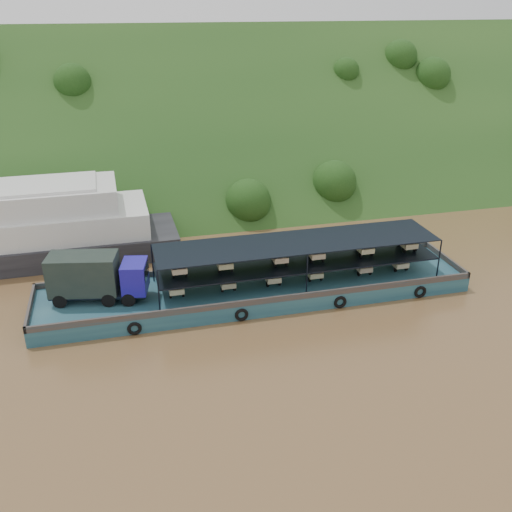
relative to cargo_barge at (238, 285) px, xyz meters
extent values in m
plane|color=brown|center=(3.71, -2.04, -1.23)|extent=(160.00, 160.00, 0.00)
cube|color=#193D16|center=(3.71, 33.96, -1.23)|extent=(140.00, 39.60, 39.60)
cube|color=#163C4E|center=(1.43, -0.05, -0.63)|extent=(35.00, 7.00, 1.20)
cube|color=#592D19|center=(1.43, 3.35, 0.22)|extent=(35.00, 0.20, 0.50)
cube|color=#592D19|center=(1.43, -3.45, 0.22)|extent=(35.00, 0.20, 0.50)
cube|color=#592D19|center=(18.83, -0.05, 0.22)|extent=(0.20, 7.00, 0.50)
cube|color=#592D19|center=(-15.97, -0.05, 0.22)|extent=(0.20, 7.00, 0.50)
torus|color=black|center=(-8.57, -3.60, -0.68)|extent=(1.06, 0.26, 1.06)
torus|color=black|center=(-0.57, -3.60, -0.68)|extent=(1.06, 0.26, 1.06)
torus|color=black|center=(7.43, -3.60, -0.68)|extent=(1.06, 0.26, 1.06)
torus|color=black|center=(14.43, -3.60, -0.68)|extent=(1.06, 0.26, 1.06)
cylinder|color=black|center=(-13.78, -0.21, 0.50)|extent=(1.12, 0.58, 1.07)
cylinder|color=black|center=(-13.33, 1.98, 0.50)|extent=(1.12, 0.58, 1.07)
cylinder|color=black|center=(-10.23, -0.94, 0.50)|extent=(1.12, 0.58, 1.07)
cylinder|color=black|center=(-9.78, 1.25, 0.50)|extent=(1.12, 0.58, 1.07)
cylinder|color=black|center=(-8.77, -1.24, 0.50)|extent=(1.12, 0.58, 1.07)
cylinder|color=black|center=(-8.32, 0.95, 0.50)|extent=(1.12, 0.58, 1.07)
cube|color=black|center=(-10.84, 0.33, 0.66)|extent=(7.57, 3.75, 0.21)
cube|color=#1D1591|center=(-8.12, -0.23, 1.89)|extent=(2.29, 2.87, 2.34)
cube|color=black|center=(-7.24, -0.41, 2.31)|extent=(0.49, 2.10, 0.96)
cube|color=black|center=(-11.88, 0.54, 2.21)|extent=(5.52, 3.53, 2.98)
cube|color=black|center=(4.93, -0.05, 1.63)|extent=(23.00, 5.00, 0.12)
cube|color=black|center=(4.93, -0.05, 3.27)|extent=(23.00, 5.00, 0.08)
cylinder|color=black|center=(-6.57, -2.55, 1.62)|extent=(0.12, 0.12, 3.30)
cylinder|color=black|center=(-6.57, 2.45, 1.62)|extent=(0.12, 0.12, 3.30)
cylinder|color=black|center=(4.93, -2.55, 1.62)|extent=(0.12, 0.12, 3.30)
cylinder|color=black|center=(4.93, 2.45, 1.62)|extent=(0.12, 0.12, 3.30)
cylinder|color=black|center=(16.43, -2.55, 1.62)|extent=(0.12, 0.12, 3.30)
cylinder|color=black|center=(16.43, 2.45, 1.62)|extent=(0.12, 0.12, 3.30)
cylinder|color=black|center=(-5.10, 1.00, 0.23)|extent=(0.12, 0.52, 0.52)
cylinder|color=black|center=(-5.60, -0.80, 0.23)|extent=(0.14, 0.52, 0.52)
cylinder|color=black|center=(-4.60, -0.80, 0.23)|extent=(0.14, 0.52, 0.52)
cube|color=beige|center=(-5.10, -0.45, 0.57)|extent=(1.15, 1.50, 0.44)
cube|color=#BC0C0D|center=(-5.10, 0.70, 0.75)|extent=(0.55, 0.80, 0.80)
cube|color=#BC0C0D|center=(-5.10, 0.50, 1.25)|extent=(0.50, 0.10, 0.10)
cylinder|color=black|center=(-1.00, 1.00, 0.23)|extent=(0.12, 0.52, 0.52)
cylinder|color=black|center=(-1.50, -0.80, 0.23)|extent=(0.14, 0.52, 0.52)
cylinder|color=black|center=(-0.50, -0.80, 0.23)|extent=(0.14, 0.52, 0.52)
cube|color=tan|center=(-1.00, -0.45, 0.57)|extent=(1.15, 1.50, 0.44)
cube|color=red|center=(-1.00, 0.70, 0.75)|extent=(0.55, 0.80, 0.80)
cube|color=red|center=(-1.00, 0.50, 1.25)|extent=(0.50, 0.10, 0.10)
cylinder|color=black|center=(2.73, 1.00, 0.23)|extent=(0.12, 0.52, 0.52)
cylinder|color=black|center=(2.23, -0.80, 0.23)|extent=(0.14, 0.52, 0.52)
cylinder|color=black|center=(3.23, -0.80, 0.23)|extent=(0.14, 0.52, 0.52)
cube|color=beige|center=(2.73, -0.45, 0.57)|extent=(1.15, 1.50, 0.44)
cube|color=red|center=(2.73, 0.70, 0.75)|extent=(0.55, 0.80, 0.80)
cube|color=red|center=(2.73, 0.50, 1.25)|extent=(0.50, 0.10, 0.10)
cylinder|color=black|center=(6.31, 1.00, 0.23)|extent=(0.12, 0.52, 0.52)
cylinder|color=black|center=(5.81, -0.80, 0.23)|extent=(0.14, 0.52, 0.52)
cylinder|color=black|center=(6.81, -0.80, 0.23)|extent=(0.14, 0.52, 0.52)
cube|color=beige|center=(6.31, -0.45, 0.57)|extent=(1.15, 1.50, 0.44)
cube|color=red|center=(6.31, 0.70, 0.75)|extent=(0.55, 0.80, 0.80)
cube|color=red|center=(6.31, 0.50, 1.25)|extent=(0.50, 0.10, 0.10)
cylinder|color=black|center=(10.67, 1.00, 0.23)|extent=(0.12, 0.52, 0.52)
cylinder|color=black|center=(10.17, -0.80, 0.23)|extent=(0.14, 0.52, 0.52)
cylinder|color=black|center=(11.17, -0.80, 0.23)|extent=(0.14, 0.52, 0.52)
cube|color=tan|center=(10.67, -0.45, 0.57)|extent=(1.15, 1.50, 0.44)
cube|color=red|center=(10.67, 0.70, 0.75)|extent=(0.55, 0.80, 0.80)
cube|color=red|center=(10.67, 0.50, 1.25)|extent=(0.50, 0.10, 0.10)
cylinder|color=black|center=(14.01, 1.00, 0.23)|extent=(0.12, 0.52, 0.52)
cylinder|color=black|center=(13.51, -0.80, 0.23)|extent=(0.14, 0.52, 0.52)
cylinder|color=black|center=(14.51, -0.80, 0.23)|extent=(0.14, 0.52, 0.52)
cube|color=beige|center=(14.01, -0.45, 0.57)|extent=(1.15, 1.50, 0.44)
cube|color=#B92C0C|center=(14.01, 0.70, 0.75)|extent=(0.55, 0.80, 0.80)
cube|color=#B92C0C|center=(14.01, 0.50, 1.25)|extent=(0.50, 0.10, 0.10)
cylinder|color=black|center=(-4.78, 1.00, 1.95)|extent=(0.12, 0.52, 0.52)
cylinder|color=black|center=(-5.28, -0.80, 1.95)|extent=(0.14, 0.52, 0.52)
cylinder|color=black|center=(-4.28, -0.80, 1.95)|extent=(0.14, 0.52, 0.52)
cube|color=beige|center=(-4.78, -0.45, 2.29)|extent=(1.15, 1.50, 0.44)
cube|color=beige|center=(-4.78, 0.70, 2.47)|extent=(0.55, 0.80, 0.80)
cube|color=beige|center=(-4.78, 0.50, 2.97)|extent=(0.50, 0.10, 0.10)
cylinder|color=black|center=(-1.20, 1.00, 1.95)|extent=(0.12, 0.52, 0.52)
cylinder|color=black|center=(-1.70, -0.80, 1.95)|extent=(0.14, 0.52, 0.52)
cylinder|color=black|center=(-0.70, -0.80, 1.95)|extent=(0.14, 0.52, 0.52)
cube|color=#C4BF8A|center=(-1.20, -0.45, 2.29)|extent=(1.15, 1.50, 0.44)
cube|color=#1B20A4|center=(-1.20, 0.70, 2.47)|extent=(0.55, 0.80, 0.80)
cube|color=#1B20A4|center=(-1.20, 0.50, 2.97)|extent=(0.50, 0.10, 0.10)
cylinder|color=black|center=(3.29, 1.00, 1.95)|extent=(0.12, 0.52, 0.52)
cylinder|color=black|center=(2.79, -0.80, 1.95)|extent=(0.14, 0.52, 0.52)
cylinder|color=black|center=(3.79, -0.80, 1.95)|extent=(0.14, 0.52, 0.52)
cube|color=beige|center=(3.29, -0.45, 2.29)|extent=(1.15, 1.50, 0.44)
cube|color=#B4170C|center=(3.29, 0.70, 2.47)|extent=(0.55, 0.80, 0.80)
cube|color=#B4170C|center=(3.29, 0.50, 2.97)|extent=(0.50, 0.10, 0.10)
cylinder|color=black|center=(6.38, 1.00, 1.95)|extent=(0.12, 0.52, 0.52)
cylinder|color=black|center=(5.88, -0.80, 1.95)|extent=(0.14, 0.52, 0.52)
cylinder|color=black|center=(6.88, -0.80, 1.95)|extent=(0.14, 0.52, 0.52)
cube|color=beige|center=(6.38, -0.45, 2.29)|extent=(1.15, 1.50, 0.44)
cube|color=#C9C38E|center=(6.38, 0.70, 2.47)|extent=(0.55, 0.80, 0.80)
cube|color=#C9C38E|center=(6.38, 0.50, 2.97)|extent=(0.50, 0.10, 0.10)
cylinder|color=black|center=(10.67, 1.00, 1.95)|extent=(0.12, 0.52, 0.52)
cylinder|color=black|center=(10.17, -0.80, 1.95)|extent=(0.14, 0.52, 0.52)
cylinder|color=black|center=(11.17, -0.80, 1.95)|extent=(0.14, 0.52, 0.52)
cube|color=beige|center=(10.67, -0.45, 2.29)|extent=(1.15, 1.50, 0.44)
cube|color=red|center=(10.67, 0.70, 2.47)|extent=(0.55, 0.80, 0.80)
cube|color=red|center=(10.67, 0.50, 2.97)|extent=(0.50, 0.10, 0.10)
cylinder|color=black|center=(14.63, 1.00, 1.95)|extent=(0.12, 0.52, 0.52)
cylinder|color=black|center=(14.13, -0.80, 1.95)|extent=(0.14, 0.52, 0.52)
cylinder|color=black|center=(15.13, -0.80, 1.95)|extent=(0.14, 0.52, 0.52)
cube|color=beige|center=(14.63, -0.45, 2.29)|extent=(1.15, 1.50, 0.44)
cube|color=beige|center=(14.63, 0.70, 2.47)|extent=(0.55, 0.80, 0.80)
cube|color=beige|center=(14.63, 0.50, 2.97)|extent=(0.50, 0.10, 0.10)
camera|label=1|loc=(-8.77, -40.21, 21.22)|focal=40.00mm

